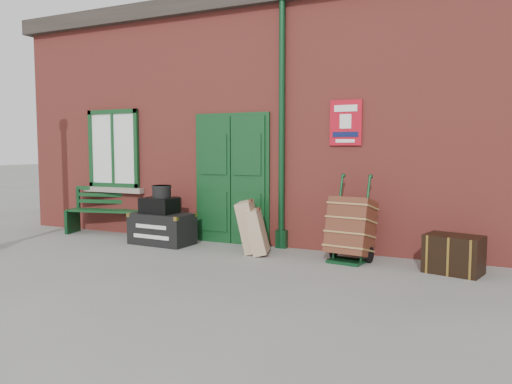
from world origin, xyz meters
The scene contains 10 objects.
ground centered at (0.00, 0.00, 0.00)m, with size 80.00×80.00×0.00m, color gray.
station_building centered at (0.00, 3.49, 2.16)m, with size 10.30×4.30×4.36m.
bench centered at (-2.96, 1.32, 0.47)m, with size 1.58×0.79×0.94m.
houdini_trunk centered at (-1.36, 0.88, 0.27)m, with size 1.07×0.59×0.54m, color black.
strongbox centered at (-1.41, 0.88, 0.67)m, with size 0.59×0.43×0.27m, color black.
hatbox centered at (-1.38, 0.91, 0.91)m, with size 0.32×0.32×0.21m, color black.
suitcase_back centered at (0.31, 0.91, 0.42)m, with size 0.23×0.57×0.80m, color tan.
suitcase_front centered at (0.49, 0.81, 0.36)m, with size 0.21×0.52×0.69m, color tan.
porter_trolley centered at (1.93, 0.98, 0.48)m, with size 0.68×0.73×1.25m.
dark_trunk centered at (3.35, 0.85, 0.26)m, with size 0.71×0.46×0.51m, color black.
Camera 1 is at (3.76, -6.15, 1.65)m, focal length 35.00 mm.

